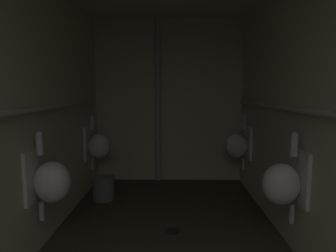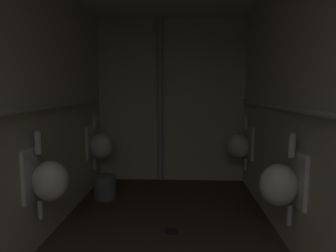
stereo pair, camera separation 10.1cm
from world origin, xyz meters
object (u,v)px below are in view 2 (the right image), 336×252
object	(u,v)px
standpipe_back_wall	(160,102)
waste_bin	(105,187)
urinal_left_far	(100,145)
floor_drain	(171,231)
urinal_left_mid	(48,180)
urinal_right_far	(240,145)
urinal_right_mid	(281,184)

from	to	relation	value
standpipe_back_wall	waste_bin	size ratio (longest dim) A/B	8.11
urinal_left_far	standpipe_back_wall	bearing A→B (deg)	31.15
urinal_left_far	floor_drain	world-z (taller)	urinal_left_far
urinal_left_mid	standpipe_back_wall	distance (m)	2.29
urinal_right_far	waste_bin	world-z (taller)	urinal_right_far
waste_bin	standpipe_back_wall	bearing A→B (deg)	49.36
standpipe_back_wall	waste_bin	distance (m)	1.47
waste_bin	urinal_right_far	bearing A→B (deg)	11.04
urinal_right_mid	standpipe_back_wall	size ratio (longest dim) A/B	0.32
floor_drain	urinal_left_mid	bearing A→B (deg)	-156.55
urinal_left_far	standpipe_back_wall	size ratio (longest dim) A/B	0.32
standpipe_back_wall	waste_bin	bearing A→B (deg)	-130.64
urinal_left_far	urinal_right_mid	xyz separation A→B (m)	(1.91, -1.61, 0.00)
urinal_right_mid	urinal_right_far	distance (m)	1.67
urinal_right_mid	standpipe_back_wall	world-z (taller)	standpipe_back_wall
standpipe_back_wall	urinal_left_far	bearing A→B (deg)	-148.85
urinal_left_mid	waste_bin	size ratio (longest dim) A/B	2.57
urinal_right_mid	waste_bin	xyz separation A→B (m)	(-1.78, 1.33, -0.50)
standpipe_back_wall	floor_drain	xyz separation A→B (m)	(0.22, -1.63, -1.21)
urinal_right_far	floor_drain	bearing A→B (deg)	-126.51
urinal_left_far	waste_bin	bearing A→B (deg)	-64.58
urinal_right_mid	urinal_left_far	bearing A→B (deg)	139.83
standpipe_back_wall	floor_drain	bearing A→B (deg)	-82.24
urinal_left_far	floor_drain	size ratio (longest dim) A/B	5.39
urinal_right_far	floor_drain	size ratio (longest dim) A/B	5.39
standpipe_back_wall	urinal_left_mid	bearing A→B (deg)	-110.99
urinal_right_far	waste_bin	bearing A→B (deg)	-168.96
urinal_left_far	urinal_right_far	size ratio (longest dim) A/B	1.00
urinal_left_mid	urinal_right_mid	world-z (taller)	same
urinal_left_far	urinal_right_far	world-z (taller)	same
urinal_left_mid	floor_drain	distance (m)	1.28
standpipe_back_wall	floor_drain	size ratio (longest dim) A/B	17.05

